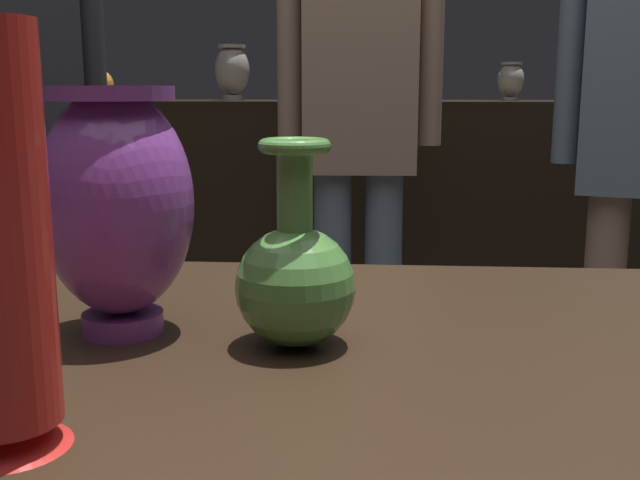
# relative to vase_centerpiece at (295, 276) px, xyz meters

# --- Properties ---
(back_display_shelf) EXTENTS (2.60, 0.40, 0.99)m
(back_display_shelf) POSITION_rel_vase_centerpiece_xyz_m (0.04, 2.22, -0.37)
(back_display_shelf) COLOR black
(back_display_shelf) RESTS_ON ground_plane
(vase_centerpiece) EXTENTS (0.11, 0.11, 0.20)m
(vase_centerpiece) POSITION_rel_vase_centerpiece_xyz_m (0.00, 0.00, 0.00)
(vase_centerpiece) COLOR #477A38
(vase_centerpiece) RESTS_ON display_plinth
(vase_tall_behind) EXTENTS (0.15, 0.15, 0.24)m
(vase_tall_behind) POSITION_rel_vase_centerpiece_xyz_m (-0.18, 0.02, 0.06)
(vase_tall_behind) COLOR #7A388E
(vase_tall_behind) RESTS_ON display_plinth
(shelf_vase_left) EXTENTS (0.13, 0.13, 0.21)m
(shelf_vase_left) POSITION_rel_vase_centerpiece_xyz_m (-0.48, 2.25, 0.24)
(shelf_vase_left) COLOR gray
(shelf_vase_left) RESTS_ON back_display_shelf
(shelf_vase_far_left) EXTENTS (0.12, 0.12, 0.24)m
(shelf_vase_far_left) POSITION_rel_vase_centerpiece_xyz_m (-1.00, 2.24, 0.20)
(shelf_vase_far_left) COLOR orange
(shelf_vase_far_left) RESTS_ON back_display_shelf
(shelf_vase_right) EXTENTS (0.10, 0.10, 0.14)m
(shelf_vase_right) POSITION_rel_vase_centerpiece_xyz_m (0.56, 2.21, 0.20)
(shelf_vase_right) COLOR gray
(shelf_vase_right) RESTS_ON back_display_shelf
(visitor_center_back) EXTENTS (0.47, 0.19, 1.61)m
(visitor_center_back) POSITION_rel_vase_centerpiece_xyz_m (0.03, 1.53, 0.08)
(visitor_center_back) COLOR slate
(visitor_center_back) RESTS_ON ground_plane
(visitor_near_left) EXTENTS (0.41, 0.32, 1.56)m
(visitor_near_left) POSITION_rel_vase_centerpiece_xyz_m (-0.81, 1.11, 0.05)
(visitor_near_left) COLOR #232328
(visitor_near_left) RESTS_ON ground_plane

